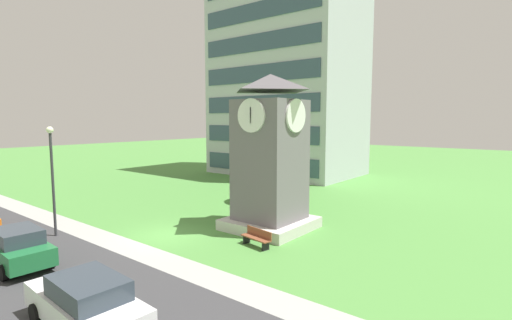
{
  "coord_description": "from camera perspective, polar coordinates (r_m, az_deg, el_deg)",
  "views": [
    {
      "loc": [
        16.42,
        -12.69,
        6.34
      ],
      "look_at": [
        1.83,
        5.64,
        3.83
      ],
      "focal_mm": 26.4,
      "sensor_mm": 36.0,
      "label": 1
    }
  ],
  "objects": [
    {
      "name": "office_building",
      "position": [
        45.2,
        4.74,
        14.32
      ],
      "size": [
        16.1,
        10.9,
        25.6
      ],
      "color": "#B7BCC6",
      "rests_on": "ground"
    },
    {
      "name": "parked_car_white",
      "position": [
        13.13,
        -24.32,
        -19.1
      ],
      "size": [
        4.86,
        2.21,
        1.69
      ],
      "color": "silver",
      "rests_on": "ground"
    },
    {
      "name": "park_bench",
      "position": [
        19.25,
        0.13,
        -11.66
      ],
      "size": [
        1.86,
        0.79,
        0.88
      ],
      "color": "brown",
      "rests_on": "ground"
    },
    {
      "name": "street_lamp",
      "position": [
        23.05,
        -28.51,
        -1.2
      ],
      "size": [
        0.36,
        0.36,
        5.98
      ],
      "color": "#333338",
      "rests_on": "ground"
    },
    {
      "name": "kerb_strip",
      "position": [
        20.37,
        -18.96,
        -12.34
      ],
      "size": [
        120.0,
        1.6,
        0.01
      ],
      "primitive_type": "cube",
      "color": "#9E9E99",
      "rests_on": "ground"
    },
    {
      "name": "ground_plane",
      "position": [
        21.71,
        -13.42,
        -11.03
      ],
      "size": [
        160.0,
        160.0,
        0.0
      ],
      "primitive_type": "plane",
      "color": "#4C893D"
    },
    {
      "name": "tree_by_building",
      "position": [
        28.38,
        3.19,
        2.16
      ],
      "size": [
        3.68,
        3.68,
        6.24
      ],
      "color": "#513823",
      "rests_on": "ground"
    },
    {
      "name": "street_asphalt",
      "position": [
        18.55,
        -30.88,
        -14.74
      ],
      "size": [
        120.0,
        7.2,
        0.01
      ],
      "primitive_type": "cube",
      "color": "#38383A",
      "rests_on": "ground"
    },
    {
      "name": "parked_car_green",
      "position": [
        19.69,
        -32.51,
        -11.02
      ],
      "size": [
        4.5,
        2.13,
        1.69
      ],
      "color": "#1E6B38",
      "rests_on": "ground"
    },
    {
      "name": "clock_tower",
      "position": [
        21.65,
        2.15,
        -0.29
      ],
      "size": [
        4.47,
        4.47,
        8.9
      ],
      "color": "slate",
      "rests_on": "ground"
    }
  ]
}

